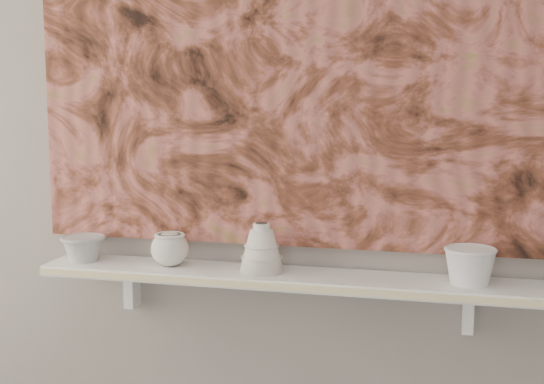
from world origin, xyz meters
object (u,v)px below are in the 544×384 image
(bowl_white, at_px, (470,266))
(cup_cream, at_px, (170,249))
(painting, at_px, (293,49))
(bell_vessel, at_px, (262,247))
(shelf, at_px, (286,278))
(bowl_grey, at_px, (83,248))

(bowl_white, bearing_deg, cup_cream, 180.00)
(painting, bearing_deg, cup_cream, -166.68)
(painting, bearing_deg, bell_vessel, -130.82)
(cup_cream, bearing_deg, shelf, 0.00)
(bell_vessel, bearing_deg, painting, 49.18)
(cup_cream, distance_m, bowl_white, 0.83)
(bell_vessel, xyz_separation_m, bowl_white, (0.56, 0.00, -0.02))
(painting, relative_size, bowl_grey, 11.45)
(bowl_grey, relative_size, bowl_white, 0.97)
(shelf, distance_m, painting, 0.63)
(cup_cream, relative_size, bell_vessel, 0.79)
(bowl_grey, bearing_deg, shelf, 0.00)
(painting, xyz_separation_m, bowl_white, (0.49, -0.08, -0.56))
(bowl_grey, height_order, bowl_white, bowl_white)
(bowl_grey, relative_size, cup_cream, 1.22)
(shelf, bearing_deg, bowl_grey, 180.00)
(painting, xyz_separation_m, bell_vessel, (-0.07, -0.08, -0.54))
(cup_cream, bearing_deg, bowl_white, 0.00)
(bowl_grey, xyz_separation_m, bell_vessel, (0.54, 0.00, 0.03))
(cup_cream, bearing_deg, bell_vessel, 0.00)
(painting, distance_m, cup_cream, 0.66)
(shelf, distance_m, bowl_white, 0.49)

